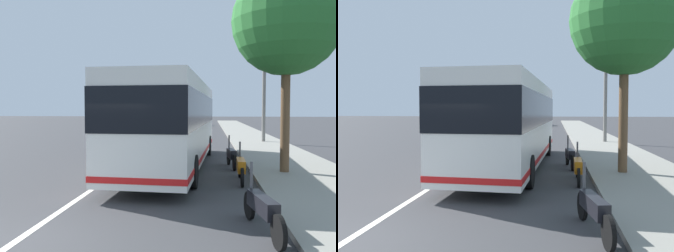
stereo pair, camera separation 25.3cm
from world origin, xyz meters
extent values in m
cube|color=gray|center=(10.00, -6.66, 0.07)|extent=(110.00, 3.60, 0.14)
cube|color=silver|center=(10.00, 0.00, 0.00)|extent=(110.00, 0.16, 0.01)
cube|color=silver|center=(8.87, -1.95, 1.86)|extent=(12.13, 3.15, 3.02)
cube|color=black|center=(8.87, -1.95, 2.33)|extent=(12.18, 3.19, 1.17)
cube|color=red|center=(8.87, -1.95, 0.60)|extent=(12.17, 3.18, 0.16)
cylinder|color=black|center=(12.78, -1.00, 0.50)|extent=(1.01, 0.35, 1.00)
cylinder|color=black|center=(12.65, -3.30, 0.50)|extent=(1.01, 0.35, 1.00)
cylinder|color=black|center=(5.10, -0.59, 0.50)|extent=(1.01, 0.35, 1.00)
cylinder|color=black|center=(4.97, -2.89, 0.50)|extent=(1.01, 0.35, 1.00)
cylinder|color=black|center=(2.11, -4.24, 0.30)|extent=(0.60, 0.18, 0.60)
cylinder|color=black|center=(0.44, -4.54, 0.30)|extent=(0.60, 0.18, 0.60)
cube|color=black|center=(1.28, -4.39, 0.55)|extent=(1.29, 0.46, 0.31)
cylinder|color=#4C4C51|center=(1.99, -4.27, 0.90)|extent=(0.06, 0.06, 0.70)
cylinder|color=black|center=(6.90, -4.43, 0.29)|extent=(0.58, 0.10, 0.58)
cylinder|color=black|center=(5.29, -4.38, 0.29)|extent=(0.58, 0.10, 0.58)
cube|color=orange|center=(6.10, -4.40, 0.54)|extent=(1.21, 0.28, 0.38)
cylinder|color=#4C4C51|center=(6.78, -4.42, 0.89)|extent=(0.06, 0.06, 0.70)
cylinder|color=black|center=(9.72, -4.19, 0.30)|extent=(0.61, 0.14, 0.61)
cylinder|color=black|center=(8.23, -4.34, 0.30)|extent=(0.61, 0.14, 0.61)
cube|color=black|center=(8.97, -4.27, 0.55)|extent=(1.14, 0.35, 0.35)
cylinder|color=#4C4C51|center=(9.60, -4.20, 0.90)|extent=(0.06, 0.06, 0.70)
cube|color=silver|center=(46.39, -1.61, 0.56)|extent=(4.26, 1.80, 0.75)
cube|color=black|center=(46.24, -1.61, 1.20)|extent=(2.28, 1.65, 0.53)
cylinder|color=black|center=(47.80, -0.81, 0.32)|extent=(0.64, 0.22, 0.64)
cylinder|color=black|center=(47.79, -2.42, 0.32)|extent=(0.64, 0.22, 0.64)
cylinder|color=black|center=(44.99, -0.79, 0.32)|extent=(0.64, 0.22, 0.64)
cylinder|color=black|center=(44.98, -2.41, 0.32)|extent=(0.64, 0.22, 0.64)
cube|color=gray|center=(46.13, 2.59, 0.53)|extent=(4.38, 1.87, 0.70)
cube|color=black|center=(46.37, 2.59, 1.12)|extent=(2.24, 1.70, 0.47)
cylinder|color=black|center=(44.70, 1.75, 0.32)|extent=(0.64, 0.23, 0.64)
cylinder|color=black|center=(44.68, 3.41, 0.32)|extent=(0.64, 0.23, 0.64)
cylinder|color=black|center=(47.58, 1.77, 0.32)|extent=(0.64, 0.23, 0.64)
cylinder|color=black|center=(47.56, 3.44, 0.32)|extent=(0.64, 0.23, 0.64)
cylinder|color=brown|center=(7.40, -6.02, 2.13)|extent=(0.31, 0.31, 4.27)
sphere|color=#286B2D|center=(7.40, -6.02, 5.41)|extent=(3.79, 3.79, 3.79)
cylinder|color=slate|center=(19.56, -7.05, 3.11)|extent=(0.24, 0.24, 6.23)
camera|label=1|loc=(-5.61, -3.40, 2.34)|focal=38.56mm
camera|label=2|loc=(-5.57, -3.65, 2.34)|focal=38.56mm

